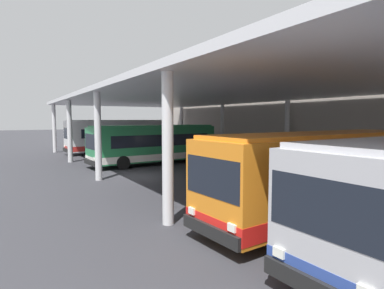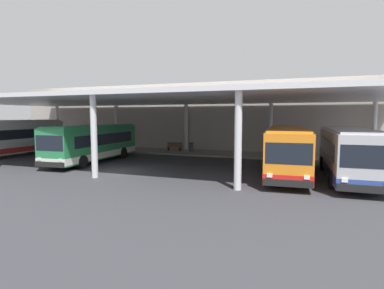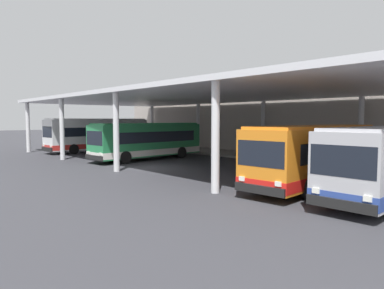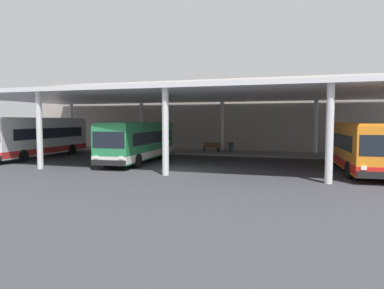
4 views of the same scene
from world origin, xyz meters
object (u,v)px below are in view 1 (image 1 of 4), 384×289
object	(u,v)px
bus_second_bay	(154,144)
trash_bin	(282,157)
bus_middle_bay	(322,173)
bench_waiting	(266,154)
bus_nearest_bay	(120,136)

from	to	relation	value
bus_second_bay	trash_bin	world-z (taller)	bus_second_bay
bus_middle_bay	bus_second_bay	bearing A→B (deg)	178.37
bench_waiting	trash_bin	distance (m)	2.06
bench_waiting	bus_nearest_bay	bearing A→B (deg)	-149.68
bus_nearest_bay	bus_middle_bay	bearing A→B (deg)	-2.00
bus_middle_bay	trash_bin	distance (m)	13.49
bus_nearest_bay	trash_bin	xyz separation A→B (m)	(16.01, 7.93, -1.16)
bench_waiting	trash_bin	xyz separation A→B (m)	(2.05, -0.24, 0.01)
bus_nearest_bay	bus_middle_bay	distance (m)	26.17
bus_nearest_bay	trash_bin	distance (m)	17.91
bench_waiting	trash_bin	bearing A→B (deg)	-6.61
bus_nearest_bay	bench_waiting	bearing A→B (deg)	30.32
trash_bin	bus_second_bay	bearing A→B (deg)	-125.11
bus_middle_bay	bus_nearest_bay	bearing A→B (deg)	178.00
bus_middle_bay	bench_waiting	bearing A→B (deg)	143.33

